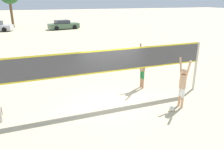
# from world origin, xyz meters

# --- Properties ---
(ground_plane) EXTENTS (200.00, 200.00, 0.00)m
(ground_plane) POSITION_xyz_m (0.00, 0.00, 0.00)
(ground_plane) COLOR beige
(volleyball_net) EXTENTS (9.01, 0.12, 2.43)m
(volleyball_net) POSITION_xyz_m (0.00, 0.00, 1.77)
(volleyball_net) COLOR beige
(volleyball_net) RESTS_ON ground_plane
(player_spiker) EXTENTS (0.28, 0.70, 2.12)m
(player_spiker) POSITION_xyz_m (2.62, -1.36, 1.11)
(player_spiker) COLOR tan
(player_spiker) RESTS_ON ground_plane
(player_blocker) EXTENTS (0.28, 0.72, 2.27)m
(player_blocker) POSITION_xyz_m (2.09, 1.13, 1.21)
(player_blocker) COLOR tan
(player_blocker) RESTS_ON ground_plane
(volleyball) EXTENTS (0.21, 0.21, 0.21)m
(volleyball) POSITION_xyz_m (2.02, -1.57, 0.11)
(volleyball) COLOR silver
(volleyball) RESTS_ON ground_plane
(parked_car_near) EXTENTS (4.83, 2.54, 1.38)m
(parked_car_near) POSITION_xyz_m (2.15, 26.68, 0.62)
(parked_car_near) COLOR #4C6B4C
(parked_car_near) RESTS_ON ground_plane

